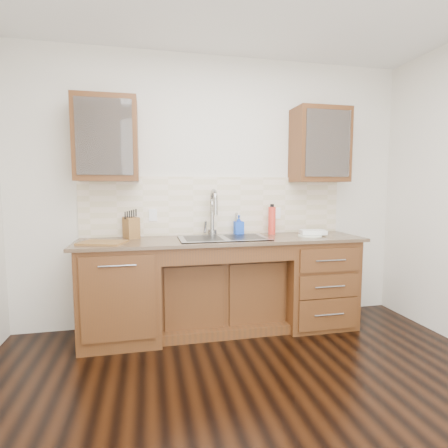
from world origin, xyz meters
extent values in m
cube|color=black|center=(0.00, 0.00, -0.05)|extent=(4.00, 3.50, 0.10)
cube|color=silver|center=(0.00, 1.80, 1.35)|extent=(4.00, 0.10, 2.70)
cube|color=#593014|center=(-0.95, 1.44, 0.44)|extent=(0.70, 0.62, 0.88)
cube|color=#593014|center=(0.00, 1.53, 0.35)|extent=(1.20, 0.44, 0.70)
cube|color=#593014|center=(0.95, 1.44, 0.44)|extent=(0.70, 0.62, 0.88)
cube|color=#84705B|center=(0.00, 1.43, 0.90)|extent=(2.70, 0.65, 0.03)
cube|color=beige|center=(0.00, 1.74, 1.21)|extent=(2.70, 0.02, 0.59)
cube|color=#9E9EA5|center=(0.00, 1.41, 0.83)|extent=(0.84, 0.46, 0.19)
cylinder|color=#999993|center=(-0.07, 1.64, 1.11)|extent=(0.04, 0.04, 0.40)
cylinder|color=#999993|center=(0.18, 1.65, 1.03)|extent=(0.02, 0.02, 0.24)
cube|color=#593014|center=(-1.05, 1.58, 1.83)|extent=(0.55, 0.34, 0.75)
cube|color=#593014|center=(1.05, 1.58, 1.83)|extent=(0.55, 0.34, 0.75)
cube|color=white|center=(-0.65, 1.73, 1.12)|extent=(0.08, 0.01, 0.12)
cube|color=white|center=(0.65, 1.73, 1.12)|extent=(0.08, 0.01, 0.12)
imported|color=blue|center=(0.21, 1.64, 1.01)|extent=(0.09, 0.09, 0.20)
cylinder|color=red|center=(0.56, 1.62, 1.05)|extent=(0.10, 0.10, 0.28)
cylinder|color=beige|center=(0.86, 1.37, 0.92)|extent=(0.27, 0.27, 0.01)
cube|color=white|center=(0.93, 1.43, 0.94)|extent=(0.28, 0.22, 0.04)
cube|color=#945632|center=(-0.86, 1.64, 1.01)|extent=(0.17, 0.21, 0.20)
cube|color=#915E3D|center=(-1.09, 1.34, 0.92)|extent=(0.44, 0.37, 0.02)
imported|color=white|center=(-1.12, 1.58, 1.78)|extent=(0.17, 0.17, 0.10)
imported|color=white|center=(-0.96, 1.58, 1.77)|extent=(0.10, 0.10, 0.09)
imported|color=white|center=(0.91, 1.58, 1.78)|extent=(0.14, 0.14, 0.11)
imported|color=white|center=(1.15, 1.58, 1.77)|extent=(0.10, 0.10, 0.09)
camera|label=1|loc=(-0.69, -1.79, 1.39)|focal=28.00mm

